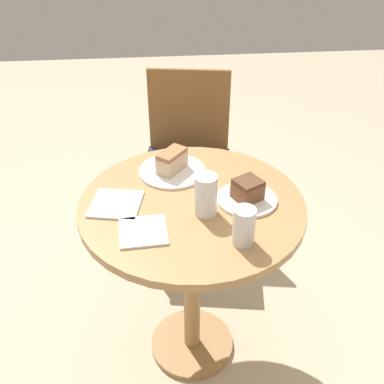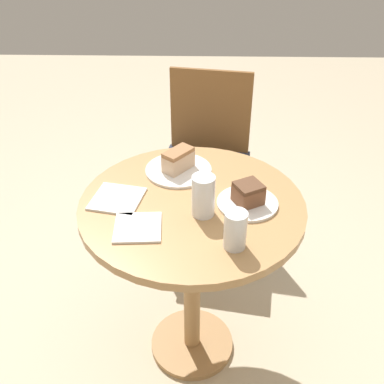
# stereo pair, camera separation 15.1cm
# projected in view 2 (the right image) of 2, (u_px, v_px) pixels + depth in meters

# --- Properties ---
(ground_plane) EXTENTS (8.00, 8.00, 0.00)m
(ground_plane) POSITION_uv_depth(u_px,v_px,m) (192.00, 345.00, 1.98)
(ground_plane) COLOR beige
(table) EXTENTS (0.78, 0.78, 0.78)m
(table) POSITION_uv_depth(u_px,v_px,m) (192.00, 238.00, 1.63)
(table) COLOR tan
(table) RESTS_ON ground_plane
(chair) EXTENTS (0.51, 0.51, 0.91)m
(chair) POSITION_uv_depth(u_px,v_px,m) (205.00, 158.00, 2.35)
(chair) COLOR brown
(chair) RESTS_ON ground_plane
(plate_near) EXTENTS (0.25, 0.25, 0.01)m
(plate_near) POSITION_uv_depth(u_px,v_px,m) (179.00, 170.00, 1.69)
(plate_near) COLOR white
(plate_near) RESTS_ON table
(plate_far) EXTENTS (0.21, 0.21, 0.01)m
(plate_far) POSITION_uv_depth(u_px,v_px,m) (247.00, 203.00, 1.52)
(plate_far) COLOR white
(plate_far) RESTS_ON table
(cake_slice_near) EXTENTS (0.12, 0.13, 0.08)m
(cake_slice_near) POSITION_uv_depth(u_px,v_px,m) (178.00, 160.00, 1.67)
(cake_slice_near) COLOR beige
(cake_slice_near) RESTS_ON plate_near
(cake_slice_far) EXTENTS (0.11, 0.11, 0.07)m
(cake_slice_far) POSITION_uv_depth(u_px,v_px,m) (248.00, 193.00, 1.50)
(cake_slice_far) COLOR brown
(cake_slice_far) RESTS_ON plate_far
(glass_lemonade) EXTENTS (0.07, 0.07, 0.12)m
(glass_lemonade) POSITION_uv_depth(u_px,v_px,m) (235.00, 231.00, 1.32)
(glass_lemonade) COLOR beige
(glass_lemonade) RESTS_ON table
(glass_water) EXTENTS (0.08, 0.08, 0.14)m
(glass_water) POSITION_uv_depth(u_px,v_px,m) (203.00, 198.00, 1.44)
(glass_water) COLOR silver
(glass_water) RESTS_ON table
(napkin_stack) EXTENTS (0.19, 0.19, 0.01)m
(napkin_stack) POSITION_uv_depth(u_px,v_px,m) (117.00, 199.00, 1.54)
(napkin_stack) COLOR white
(napkin_stack) RESTS_ON table
(napkin_side) EXTENTS (0.16, 0.16, 0.01)m
(napkin_side) POSITION_uv_depth(u_px,v_px,m) (138.00, 227.00, 1.41)
(napkin_side) COLOR white
(napkin_side) RESTS_ON table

